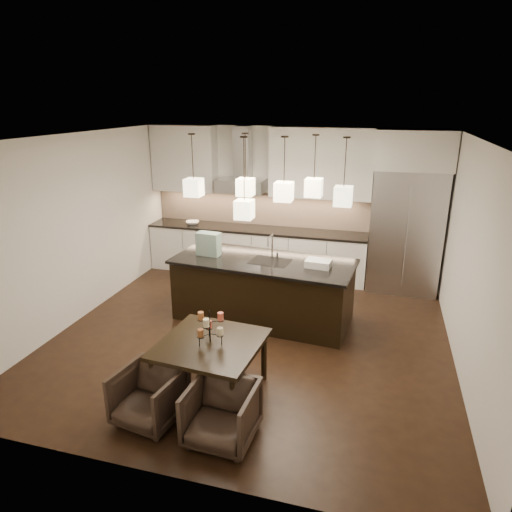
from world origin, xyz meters
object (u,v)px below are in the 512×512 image
(armchair_left, at_px, (149,396))
(armchair_right, at_px, (222,414))
(dining_table, at_px, (211,368))
(refrigerator, at_px, (405,232))
(island_body, at_px, (263,291))

(armchair_left, distance_m, armchair_right, 0.84)
(armchair_right, bearing_deg, dining_table, 120.98)
(armchair_right, bearing_deg, armchair_left, 178.01)
(refrigerator, distance_m, armchair_left, 5.25)
(refrigerator, distance_m, armchair_right, 4.94)
(island_body, distance_m, dining_table, 2.03)
(island_body, height_order, armchair_right, island_body)
(island_body, relative_size, armchair_left, 4.01)
(island_body, relative_size, armchair_right, 3.91)
(refrigerator, height_order, armchair_left, refrigerator)
(armchair_left, relative_size, armchair_right, 0.98)
(refrigerator, distance_m, dining_table, 4.48)
(island_body, xyz_separation_m, armchair_left, (-0.54, -2.65, -0.16))
(refrigerator, height_order, armchair_right, refrigerator)
(refrigerator, xyz_separation_m, armchair_right, (-1.80, -4.54, -0.77))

